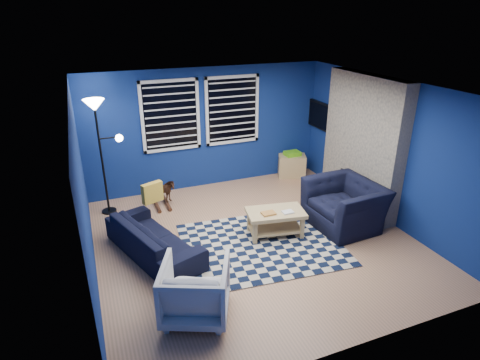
# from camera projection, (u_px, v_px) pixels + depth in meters

# --- Properties ---
(floor) EXTENTS (5.00, 5.00, 0.00)m
(floor) POSITION_uv_depth(u_px,v_px,m) (255.00, 240.00, 6.65)
(floor) COLOR tan
(floor) RESTS_ON ground
(ceiling) EXTENTS (5.00, 5.00, 0.00)m
(ceiling) POSITION_uv_depth(u_px,v_px,m) (257.00, 88.00, 5.67)
(ceiling) COLOR white
(ceiling) RESTS_ON wall_back
(wall_back) EXTENTS (5.00, 0.00, 5.00)m
(wall_back) POSITION_uv_depth(u_px,v_px,m) (207.00, 129.00, 8.29)
(wall_back) COLOR navy
(wall_back) RESTS_ON floor
(wall_left) EXTENTS (0.00, 5.00, 5.00)m
(wall_left) POSITION_uv_depth(u_px,v_px,m) (84.00, 196.00, 5.31)
(wall_left) COLOR navy
(wall_left) RESTS_ON floor
(wall_right) EXTENTS (0.00, 5.00, 5.00)m
(wall_right) POSITION_uv_depth(u_px,v_px,m) (386.00, 151.00, 7.01)
(wall_right) COLOR navy
(wall_right) RESTS_ON floor
(fireplace) EXTENTS (0.65, 2.00, 2.50)m
(fireplace) POSITION_uv_depth(u_px,v_px,m) (362.00, 146.00, 7.41)
(fireplace) COLOR gray
(fireplace) RESTS_ON floor
(window_left) EXTENTS (1.17, 0.06, 1.42)m
(window_left) POSITION_uv_depth(u_px,v_px,m) (171.00, 116.00, 7.87)
(window_left) COLOR black
(window_left) RESTS_ON wall_back
(window_right) EXTENTS (1.17, 0.06, 1.42)m
(window_right) POSITION_uv_depth(u_px,v_px,m) (232.00, 110.00, 8.31)
(window_right) COLOR black
(window_right) RESTS_ON wall_back
(tv) EXTENTS (0.07, 1.00, 0.58)m
(tv) POSITION_uv_depth(u_px,v_px,m) (322.00, 116.00, 8.64)
(tv) COLOR black
(tv) RESTS_ON wall_right
(rug) EXTENTS (2.68, 2.23, 0.02)m
(rug) POSITION_uv_depth(u_px,v_px,m) (261.00, 244.00, 6.53)
(rug) COLOR black
(rug) RESTS_ON floor
(sofa) EXTENTS (2.02, 1.31, 0.55)m
(sofa) POSITION_uv_depth(u_px,v_px,m) (154.00, 238.00, 6.18)
(sofa) COLOR black
(sofa) RESTS_ON floor
(armchair_big) EXTENTS (1.29, 1.15, 0.80)m
(armchair_big) POSITION_uv_depth(u_px,v_px,m) (345.00, 205.00, 6.97)
(armchair_big) COLOR black
(armchair_big) RESTS_ON floor
(armchair_bent) EXTENTS (1.07, 1.08, 0.75)m
(armchair_bent) POSITION_uv_depth(u_px,v_px,m) (195.00, 290.00, 4.90)
(armchair_bent) COLOR gray
(armchair_bent) RESTS_ON floor
(rocking_horse) EXTENTS (0.43, 0.61, 0.47)m
(rocking_horse) POSITION_uv_depth(u_px,v_px,m) (161.00, 191.00, 7.70)
(rocking_horse) COLOR #482517
(rocking_horse) RESTS_ON floor
(coffee_table) EXTENTS (1.03, 0.71, 0.47)m
(coffee_table) POSITION_uv_depth(u_px,v_px,m) (275.00, 218.00, 6.68)
(coffee_table) COLOR tan
(coffee_table) RESTS_ON rug
(cabinet) EXTENTS (0.70, 0.60, 0.59)m
(cabinet) POSITION_uv_depth(u_px,v_px,m) (292.00, 165.00, 9.12)
(cabinet) COLOR tan
(cabinet) RESTS_ON floor
(floor_lamp) EXTENTS (0.58, 0.36, 2.14)m
(floor_lamp) POSITION_uv_depth(u_px,v_px,m) (98.00, 121.00, 6.90)
(floor_lamp) COLOR black
(floor_lamp) RESTS_ON floor
(throw_pillow) EXTENTS (0.37, 0.23, 0.34)m
(throw_pillow) POSITION_uv_depth(u_px,v_px,m) (152.00, 193.00, 6.67)
(throw_pillow) COLOR gold
(throw_pillow) RESTS_ON sofa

